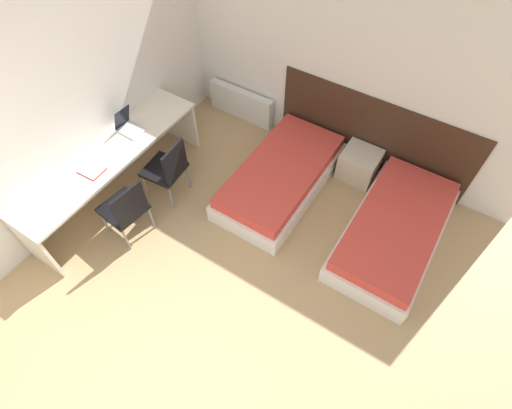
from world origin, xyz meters
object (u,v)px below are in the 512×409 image
Objects in this scene: nightstand at (359,164)px; laptop at (128,126)px; bed_near_door at (394,231)px; bed_near_window at (281,177)px; chair_near_laptop at (168,168)px; chair_near_notebook at (126,208)px.

nightstand is 3.01m from laptop.
bed_near_door is 4.04× the size of nightstand.
chair_near_laptop reaches higher than bed_near_window.
laptop is at bearing -155.62° from bed_near_window.
bed_near_window is 1.00× the size of bed_near_door.
chair_near_laptop is at bearing -142.71° from bed_near_window.
chair_near_notebook is at bearing -50.99° from laptop.
bed_near_door is at bearing 0.00° from bed_near_window.
bed_near_door is 3.44m from laptop.
chair_near_notebook is at bearing -129.18° from nightstand.
nightstand is at bearing 57.09° from chair_near_notebook.
chair_near_laptop is at bearing 96.26° from chair_near_notebook.
bed_near_door is 2.13× the size of chair_near_notebook.
nightstand is 0.53× the size of chair_near_notebook.
chair_near_notebook is (-2.68, -1.59, 0.31)m from bed_near_door.
bed_near_door is 2.83m from chair_near_laptop.
bed_near_window is at bearing 32.27° from chair_near_laptop.
chair_near_laptop is 0.70m from laptop.
chair_near_notebook reaches higher than bed_near_door.
bed_near_window is at bearing -136.21° from nightstand.
chair_near_laptop is (-2.68, -0.86, 0.31)m from bed_near_door.
bed_near_door is at bearing 15.26° from laptop.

